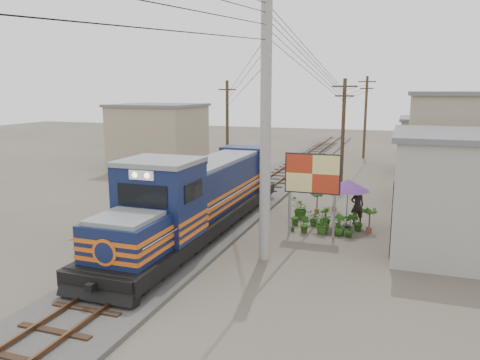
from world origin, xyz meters
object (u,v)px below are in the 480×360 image
at_px(vendor, 357,206).
at_px(billboard, 312,176).
at_px(market_umbrella, 348,185).
at_px(locomotive, 199,199).

bearing_deg(vendor, billboard, 33.90).
bearing_deg(market_umbrella, billboard, -123.18).
height_order(market_umbrella, vendor, market_umbrella).
bearing_deg(billboard, market_umbrella, 56.62).
distance_m(market_umbrella, vendor, 1.40).
height_order(locomotive, market_umbrella, locomotive).
bearing_deg(market_umbrella, vendor, 62.42).
bearing_deg(vendor, locomotive, 8.59).
bearing_deg(locomotive, vendor, 33.01).
height_order(locomotive, billboard, locomotive).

